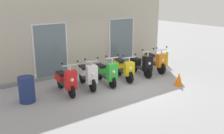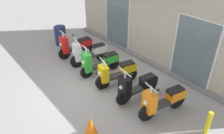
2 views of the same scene
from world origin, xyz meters
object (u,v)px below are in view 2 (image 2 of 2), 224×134
trash_bin (61,36)px  scooter_yellow (116,73)px  traffic_cone (91,126)px  scooter_green (99,62)px  scooter_red (75,45)px  scooter_black (137,86)px  scooter_white (88,53)px  curb_bollard (208,123)px  scooter_orange (163,101)px

trash_bin → scooter_yellow: bearing=-0.9°
traffic_cone → trash_bin: size_ratio=0.60×
scooter_green → trash_bin: size_ratio=1.83×
scooter_green → scooter_red: bearing=178.9°
scooter_yellow → scooter_black: bearing=-1.2°
scooter_white → scooter_yellow: scooter_white is taller
scooter_red → scooter_yellow: scooter_red is taller
scooter_red → trash_bin: bearing=177.2°
traffic_cone → curb_bollard: 2.98m
scooter_white → scooter_black: scooter_black is taller
scooter_yellow → curb_bollard: size_ratio=2.20×
scooter_white → scooter_orange: 3.63m
scooter_black → trash_bin: scooter_black is taller
scooter_yellow → traffic_cone: bearing=-57.3°
scooter_green → curb_bollard: (4.03, 0.45, -0.13)m
scooter_black → scooter_yellow: bearing=178.8°
scooter_orange → traffic_cone: (-0.69, -1.97, -0.21)m
scooter_green → scooter_yellow: bearing=2.2°
traffic_cone → curb_bollard: curb_bollard is taller
scooter_yellow → scooter_orange: bearing=2.3°
scooter_red → scooter_yellow: 2.66m
scooter_black → trash_bin: 5.02m
curb_bollard → scooter_yellow: bearing=-172.4°
scooter_green → curb_bollard: bearing=6.4°
scooter_yellow → scooter_black: (0.96, -0.02, 0.02)m
traffic_cone → scooter_red: bearing=154.0°
scooter_red → curb_bollard: scooter_red is taller
scooter_yellow → trash_bin: scooter_yellow is taller
scooter_black → curb_bollard: scooter_black is taller
scooter_white → scooter_yellow: bearing=-1.6°
scooter_green → trash_bin: bearing=178.1°
scooter_green → scooter_yellow: (0.93, 0.04, -0.01)m
scooter_white → curb_bollard: bearing=4.3°
scooter_red → scooter_orange: bearing=1.0°
scooter_green → curb_bollard: scooter_green is taller
scooter_red → scooter_green: 1.73m
scooter_orange → curb_bollard: 1.25m
scooter_yellow → scooter_orange: size_ratio=0.97×
scooter_yellow → traffic_cone: size_ratio=2.96×
scooter_black → curb_bollard: (2.14, 0.43, -0.14)m
scooter_red → scooter_orange: scooter_red is taller
scooter_black → scooter_orange: (0.94, 0.10, -0.01)m
scooter_white → trash_bin: size_ratio=1.82×
scooter_red → scooter_yellow: size_ratio=1.02×
scooter_white → scooter_orange: scooter_white is taller
scooter_green → scooter_black: (1.89, 0.02, 0.01)m
scooter_green → trash_bin: (-3.12, 0.10, -0.04)m
scooter_black → curb_bollard: 2.18m
scooter_white → scooter_yellow: (1.73, -0.05, -0.03)m
scooter_black → scooter_green: bearing=-179.5°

